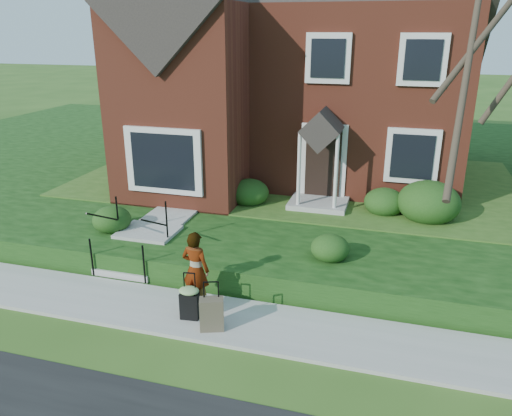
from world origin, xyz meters
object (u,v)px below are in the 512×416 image
at_px(woman, 196,270).
at_px(front_steps, 140,245).
at_px(suitcase_black, 189,301).
at_px(suitcase_olive, 212,314).

bearing_deg(woman, front_steps, -29.06).
bearing_deg(woman, suitcase_black, 103.60).
bearing_deg(suitcase_black, suitcase_olive, -29.51).
bearing_deg(front_steps, woman, -36.11).
relative_size(front_steps, suitcase_olive, 2.11).
xyz_separation_m(front_steps, woman, (2.10, -1.53, 0.40)).
xyz_separation_m(front_steps, suitcase_olive, (2.70, -2.25, -0.07)).
bearing_deg(front_steps, suitcase_black, -43.09).
distance_m(front_steps, suitcase_olive, 3.52).
bearing_deg(suitcase_black, woman, 90.20).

